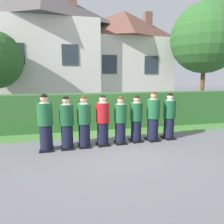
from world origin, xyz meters
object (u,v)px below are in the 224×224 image
student_in_red_blazer (103,121)px  student_front_row_4 (120,121)px  student_front_row_2 (84,123)px  student_front_row_6 (153,117)px  student_front_row_1 (67,124)px  student_front_row_0 (45,124)px  student_front_row_7 (169,117)px  student_front_row_5 (136,120)px

student_in_red_blazer → student_front_row_4: 0.59m
student_front_row_2 → student_front_row_4: bearing=3.1°
student_front_row_2 → student_in_red_blazer: 0.59m
student_front_row_2 → student_front_row_6: 2.34m
student_front_row_1 → student_front_row_6: size_ratio=0.96×
student_in_red_blazer → student_front_row_0: bearing=-177.0°
student_front_row_7 → student_in_red_blazer: bearing=-176.2°
student_front_row_6 → student_front_row_0: bearing=-176.9°
student_front_row_1 → student_front_row_4: student_front_row_1 is taller
student_front_row_2 → student_front_row_7: (2.96, 0.19, 0.00)m
student_in_red_blazer → student_front_row_5: (1.15, 0.11, -0.03)m
student_front_row_5 → student_front_row_7: student_front_row_7 is taller
student_front_row_2 → student_front_row_6: student_front_row_6 is taller
student_front_row_0 → student_front_row_6: student_front_row_0 is taller
student_front_row_4 → student_front_row_6: size_ratio=0.92×
student_front_row_6 → student_front_row_7: (0.63, 0.06, -0.04)m
student_front_row_1 → student_front_row_7: size_ratio=1.00×
student_front_row_0 → student_front_row_7: (4.10, 0.25, -0.04)m
student_front_row_1 → student_front_row_2: bearing=3.4°
student_front_row_0 → student_in_red_blazer: size_ratio=1.04×
student_in_red_blazer → student_front_row_7: (2.38, 0.16, -0.01)m
student_front_row_5 → student_front_row_4: bearing=-171.5°
student_front_row_2 → student_front_row_7: size_ratio=1.00×
student_front_row_0 → student_front_row_7: 4.10m
student_front_row_1 → student_front_row_5: student_front_row_1 is taller
student_front_row_0 → student_front_row_7: size_ratio=1.05×
student_front_row_1 → student_front_row_5: bearing=4.5°
student_front_row_1 → student_front_row_4: 1.70m
student_front_row_5 → student_front_row_7: 1.22m
student_front_row_0 → student_front_row_7: bearing=3.5°
student_in_red_blazer → student_front_row_6: size_ratio=0.96×
student_front_row_6 → student_front_row_5: bearing=178.2°
student_in_red_blazer → student_front_row_7: size_ratio=1.01×
student_front_row_1 → student_front_row_4: (1.69, 0.09, -0.03)m
student_front_row_1 → student_front_row_4: bearing=3.2°
student_front_row_0 → student_front_row_1: (0.61, 0.02, -0.04)m
student_front_row_2 → student_in_red_blazer: (0.59, 0.03, 0.01)m
student_front_row_5 → student_in_red_blazer: bearing=-174.3°
student_front_row_0 → student_front_row_6: size_ratio=1.00×
student_front_row_6 → student_in_red_blazer: bearing=-176.8°
student_front_row_0 → student_in_red_blazer: (1.72, 0.09, -0.03)m
student_in_red_blazer → student_front_row_7: 2.38m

